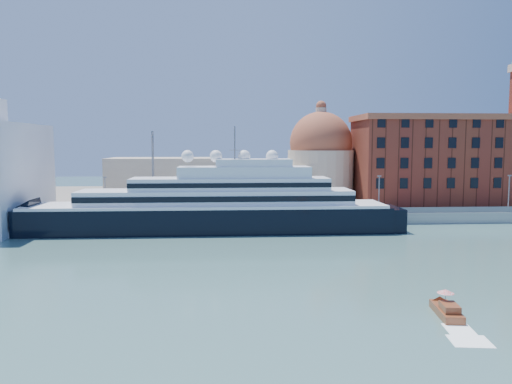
{
  "coord_description": "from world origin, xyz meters",
  "views": [
    {
      "loc": [
        -4.46,
        -77.48,
        17.72
      ],
      "look_at": [
        1.69,
        18.0,
        8.48
      ],
      "focal_mm": 35.0,
      "sensor_mm": 36.0,
      "label": 1
    }
  ],
  "objects": [
    {
      "name": "land",
      "position": [
        0.0,
        75.0,
        1.0
      ],
      "size": [
        260.0,
        72.0,
        2.0
      ],
      "primitive_type": "cube",
      "color": "slate",
      "rests_on": "ground"
    },
    {
      "name": "water_taxi",
      "position": [
        18.43,
        -28.86,
        0.67
      ],
      "size": [
        2.7,
        6.06,
        2.78
      ],
      "rotation": [
        0.0,
        0.0,
        -0.13
      ],
      "color": "maroon",
      "rests_on": "ground"
    },
    {
      "name": "superyacht",
      "position": [
        -10.19,
        23.0,
        4.28
      ],
      "size": [
        82.94,
        11.5,
        24.79
      ],
      "color": "black",
      "rests_on": "ground"
    },
    {
      "name": "quay_fence",
      "position": [
        0.0,
        29.5,
        3.1
      ],
      "size": [
        180.0,
        0.1,
        1.2
      ],
      "primitive_type": "cube",
      "color": "slate",
      "rests_on": "quay"
    },
    {
      "name": "warehouse",
      "position": [
        52.0,
        52.0,
        13.79
      ],
      "size": [
        43.0,
        19.0,
        23.25
      ],
      "color": "maroon",
      "rests_on": "land"
    },
    {
      "name": "lamp_posts",
      "position": [
        -12.67,
        32.27,
        9.84
      ],
      "size": [
        120.8,
        2.4,
        18.0
      ],
      "color": "slate",
      "rests_on": "quay"
    },
    {
      "name": "ground",
      "position": [
        0.0,
        0.0,
        0.0
      ],
      "size": [
        400.0,
        400.0,
        0.0
      ],
      "primitive_type": "plane",
      "color": "#355D5B",
      "rests_on": "ground"
    },
    {
      "name": "quay",
      "position": [
        0.0,
        34.0,
        1.25
      ],
      "size": [
        180.0,
        10.0,
        2.5
      ],
      "primitive_type": "cube",
      "color": "gray",
      "rests_on": "ground"
    },
    {
      "name": "church",
      "position": [
        6.39,
        57.72,
        10.91
      ],
      "size": [
        66.0,
        18.0,
        25.5
      ],
      "color": "beige",
      "rests_on": "land"
    }
  ]
}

